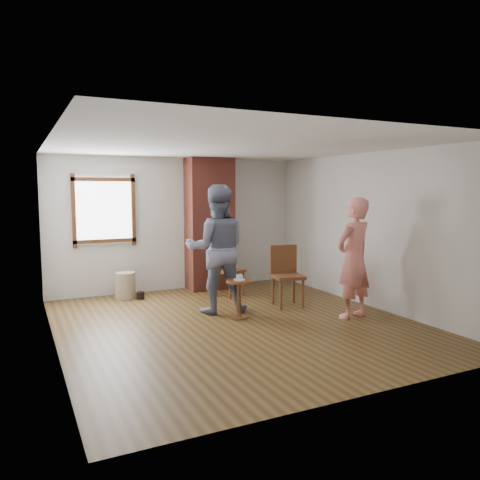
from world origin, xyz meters
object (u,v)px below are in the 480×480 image
object	(u,v)px
stoneware_crock	(125,285)
side_table	(239,293)
man	(217,249)
dining_chair_left	(227,267)
person_pink	(354,258)
dining_chair_right	(286,272)

from	to	relation	value
stoneware_crock	side_table	xyz separation A→B (m)	(1.28, -2.15, 0.17)
stoneware_crock	man	distance (m)	2.15
dining_chair_left	stoneware_crock	bearing A→B (deg)	139.65
person_pink	man	bearing A→B (deg)	-47.84
man	dining_chair_left	bearing A→B (deg)	-104.51
stoneware_crock	dining_chair_left	xyz separation A→B (m)	(1.77, -0.62, 0.29)
side_table	man	xyz separation A→B (m)	(-0.16, 0.50, 0.63)
stoneware_crock	man	bearing A→B (deg)	-55.60
dining_chair_right	stoneware_crock	bearing A→B (deg)	153.35
dining_chair_left	man	distance (m)	1.31
stoneware_crock	side_table	size ratio (longest dim) A/B	0.79
dining_chair_right	side_table	world-z (taller)	dining_chair_right
dining_chair_left	dining_chair_right	xyz separation A→B (m)	(0.60, -1.14, 0.05)
side_table	dining_chair_right	bearing A→B (deg)	19.85
stoneware_crock	person_pink	world-z (taller)	person_pink
man	stoneware_crock	bearing A→B (deg)	-38.18
dining_chair_left	dining_chair_right	distance (m)	1.29
stoneware_crock	person_pink	xyz separation A→B (m)	(2.89, -2.88, 0.69)
dining_chair_left	side_table	distance (m)	1.61
side_table	stoneware_crock	bearing A→B (deg)	120.81
dining_chair_left	man	world-z (taller)	man
side_table	man	distance (m)	0.82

